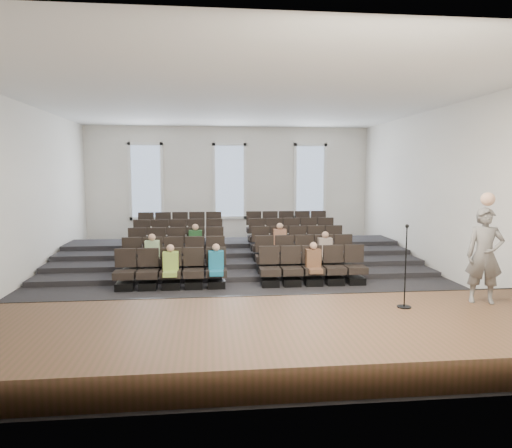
% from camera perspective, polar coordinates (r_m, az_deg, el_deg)
% --- Properties ---
extents(ground, '(14.00, 14.00, 0.00)m').
position_cam_1_polar(ground, '(13.02, -1.80, -7.21)').
color(ground, black).
rests_on(ground, ground).
extents(ceiling, '(12.00, 14.00, 0.02)m').
position_cam_1_polar(ceiling, '(12.79, -1.88, 15.15)').
color(ceiling, white).
rests_on(ceiling, ground).
extents(wall_back, '(12.00, 0.04, 5.00)m').
position_cam_1_polar(wall_back, '(19.66, -3.33, 4.78)').
color(wall_back, white).
rests_on(wall_back, ground).
extents(wall_front, '(12.00, 0.04, 5.00)m').
position_cam_1_polar(wall_front, '(5.70, 3.30, 0.63)').
color(wall_front, white).
rests_on(wall_front, ground).
extents(wall_left, '(0.04, 14.00, 5.00)m').
position_cam_1_polar(wall_left, '(13.62, -28.05, 3.28)').
color(wall_left, white).
rests_on(wall_left, ground).
extents(wall_right, '(0.04, 14.00, 5.00)m').
position_cam_1_polar(wall_right, '(14.41, 22.84, 3.66)').
color(wall_right, white).
rests_on(wall_right, ground).
extents(stage, '(11.80, 3.60, 0.50)m').
position_cam_1_polar(stage, '(8.08, 0.93, -14.02)').
color(stage, '#4B2F20').
rests_on(stage, ground).
extents(stage_lip, '(11.80, 0.06, 0.52)m').
position_cam_1_polar(stage_lip, '(9.75, -0.35, -10.40)').
color(stage_lip, black).
rests_on(stage_lip, ground).
extents(risers, '(11.80, 4.80, 0.60)m').
position_cam_1_polar(risers, '(16.07, -2.63, -3.87)').
color(risers, black).
rests_on(risers, ground).
extents(seating_rows, '(6.80, 4.70, 1.67)m').
position_cam_1_polar(seating_rows, '(14.38, -2.26, -3.13)').
color(seating_rows, black).
rests_on(seating_rows, ground).
extents(windows, '(8.44, 0.10, 3.24)m').
position_cam_1_polar(windows, '(19.59, -3.33, 5.36)').
color(windows, white).
rests_on(windows, wall_back).
extents(audience, '(5.45, 2.64, 1.10)m').
position_cam_1_polar(audience, '(13.14, -2.36, -3.48)').
color(audience, '#94B648').
rests_on(audience, seating_rows).
extents(speaker, '(0.81, 0.67, 1.90)m').
position_cam_1_polar(speaker, '(10.07, 26.67, -3.54)').
color(speaker, '#5B5856').
rests_on(speaker, stage).
extents(mic_stand, '(0.27, 0.27, 1.61)m').
position_cam_1_polar(mic_stand, '(9.23, 18.12, -7.01)').
color(mic_stand, black).
rests_on(mic_stand, stage).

